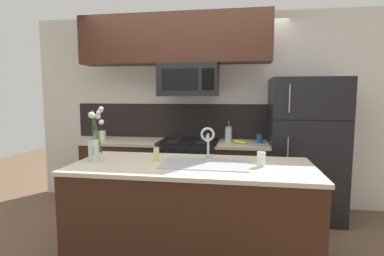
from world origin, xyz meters
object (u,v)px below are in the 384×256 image
Objects in this scene: sink_faucet at (208,139)px; french_press at (228,134)px; drinking_glass at (261,159)px; stove_range at (189,175)px; coffee_tin at (260,139)px; storage_jar_medium at (103,134)px; refrigerator at (305,148)px; microwave at (189,80)px; storage_jar_tall at (98,134)px; banana_bunch at (240,142)px; flower_vase at (95,143)px; dish_soap_bottle at (156,154)px.

french_press is at bearing 82.17° from sink_faucet.
french_press is at bearing 104.24° from drinking_glass.
coffee_tin is (0.90, 0.05, 0.50)m from stove_range.
drinking_glass is at bearing -31.03° from storage_jar_medium.
microwave is at bearing -178.38° from refrigerator.
drinking_glass reaches higher than stove_range.
storage_jar_tall is at bearing 178.82° from stove_range.
french_press is (-0.15, 0.12, 0.08)m from banana_bunch.
microwave reaches higher than banana_bunch.
microwave is 1.49× the size of flower_vase.
storage_jar_tall is (-1.28, 0.05, -0.73)m from microwave.
microwave is at bearing -175.49° from coffee_tin.
drinking_glass is at bearing -30.82° from storage_jar_tall.
sink_faucet is 0.61× the size of flower_vase.
flower_vase is at bearing -140.01° from coffee_tin.
flower_vase is (0.52, -1.24, 0.09)m from storage_jar_medium.
stove_range is 8.45× the size of coffee_tin.
stove_range is at bearing 84.97° from dish_soap_bottle.
sink_faucet reaches higher than storage_jar_medium.
storage_jar_medium is 1.85m from sink_faucet.
refrigerator is 2.63m from storage_jar_medium.
french_press is 1.38m from dish_soap_bottle.
storage_jar_medium is 0.54× the size of french_press.
french_press is (1.69, 0.08, 0.03)m from storage_jar_medium.
refrigerator is 1.40m from drinking_glass.
flower_vase is (0.62, -1.29, 0.10)m from storage_jar_tall.
stove_range is 7.06× the size of storage_jar_tall.
coffee_tin is 0.67× the size of dish_soap_bottle.
refrigerator reaches higher than storage_jar_tall.
storage_jar_medium is 1.31× the size of coffee_tin.
storage_jar_tall is 0.43× the size of sink_faucet.
storage_jar_tall is 1.06× the size of drinking_glass.
french_press is at bearing 178.54° from coffee_tin.
flower_vase reaches higher than sink_faucet.
stove_range is 1.03m from coffee_tin.
storage_jar_medium is 1.84m from banana_bunch.
banana_bunch is 0.27m from coffee_tin.
french_press is 1.76m from flower_vase.
storage_jar_medium is (-1.18, -0.02, 0.52)m from stove_range.
drinking_glass is (0.94, -0.06, -0.01)m from dish_soap_bottle.
drinking_glass is (-0.61, -1.26, 0.11)m from refrigerator.
dish_soap_bottle is (-0.10, -1.17, 0.52)m from stove_range.
storage_jar_medium is 0.76× the size of banana_bunch.
sink_faucet is at bearing 12.61° from flower_vase.
microwave reaches higher than flower_vase.
microwave is at bearing 0.05° from storage_jar_medium.
refrigerator is at bearing -3.15° from coffee_tin.
sink_faucet is at bearing -107.22° from banana_bunch.
storage_jar_medium is (0.10, -0.05, 0.01)m from storage_jar_tall.
dish_soap_bottle is at bearing 176.13° from drinking_glass.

